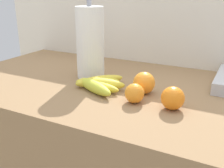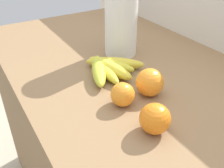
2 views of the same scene
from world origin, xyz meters
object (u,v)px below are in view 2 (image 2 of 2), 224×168
at_px(banana_bunch, 108,67).
at_px(paper_towel_roll, 121,15).
at_px(orange_back_right, 150,82).
at_px(orange_front, 123,94).
at_px(orange_back_left, 155,119).

relative_size(banana_bunch, paper_towel_roll, 0.68).
distance_m(orange_back_right, orange_front, 0.09).
relative_size(orange_back_right, orange_back_left, 1.08).
distance_m(orange_back_right, orange_back_left, 0.15).
bearing_deg(banana_bunch, orange_back_left, -9.17).
distance_m(orange_back_left, orange_front, 0.13).
xyz_separation_m(orange_front, paper_towel_roll, (-0.27, 0.17, 0.11)).
xyz_separation_m(banana_bunch, paper_towel_roll, (-0.10, 0.12, 0.13)).
distance_m(banana_bunch, paper_towel_roll, 0.20).
bearing_deg(orange_back_left, paper_towel_roll, 157.63).
xyz_separation_m(banana_bunch, orange_front, (0.17, -0.05, 0.01)).
bearing_deg(orange_back_left, orange_front, -177.21).
distance_m(orange_back_left, paper_towel_roll, 0.45).
bearing_deg(orange_back_left, orange_back_right, 146.10).
bearing_deg(orange_back_right, paper_towel_roll, 163.87).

